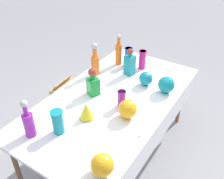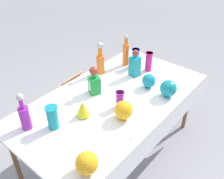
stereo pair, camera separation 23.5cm
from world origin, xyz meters
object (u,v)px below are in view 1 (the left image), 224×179
at_px(square_decanter_0, 93,83).
at_px(round_bowl_0, 128,109).
at_px(slender_vase_0, 142,59).
at_px(slender_vase_3, 128,56).
at_px(cardboard_box_behind_left, 69,97).
at_px(round_bowl_2, 146,79).
at_px(slender_vase_1, 122,98).
at_px(square_decanter_1, 130,63).
at_px(tall_bottle_0, 119,52).
at_px(round_bowl_3, 166,85).
at_px(fluted_vase_0, 86,111).
at_px(round_bowl_1, 102,165).
at_px(slender_vase_2, 58,121).
at_px(tall_bottle_1, 28,122).
at_px(tall_bottle_2, 95,61).

distance_m(square_decanter_0, round_bowl_0, 0.48).
distance_m(slender_vase_0, slender_vase_3, 0.17).
height_order(slender_vase_3, cardboard_box_behind_left, slender_vase_3).
relative_size(slender_vase_0, round_bowl_2, 1.48).
bearing_deg(slender_vase_1, slender_vase_0, 12.94).
bearing_deg(slender_vase_3, square_decanter_1, -146.55).
height_order(tall_bottle_0, round_bowl_3, tall_bottle_0).
relative_size(slender_vase_0, round_bowl_0, 1.28).
relative_size(slender_vase_1, slender_vase_3, 0.77).
bearing_deg(fluted_vase_0, round_bowl_1, -131.89).
height_order(slender_vase_0, fluted_vase_0, slender_vase_0).
distance_m(slender_vase_1, round_bowl_1, 0.75).
xyz_separation_m(slender_vase_3, cardboard_box_behind_left, (-0.29, 0.73, -0.70)).
bearing_deg(square_decanter_1, tall_bottle_0, 59.94).
height_order(slender_vase_2, round_bowl_2, slender_vase_2).
distance_m(square_decanter_1, round_bowl_3, 0.49).
relative_size(tall_bottle_1, square_decanter_0, 1.19).
xyz_separation_m(slender_vase_2, slender_vase_3, (1.28, 0.09, 0.00)).
height_order(slender_vase_1, round_bowl_3, round_bowl_3).
bearing_deg(round_bowl_0, round_bowl_3, -13.66).
xyz_separation_m(fluted_vase_0, round_bowl_3, (0.74, -0.42, 0.01)).
xyz_separation_m(square_decanter_0, round_bowl_1, (-0.72, -0.61, -0.04)).
height_order(round_bowl_1, cardboard_box_behind_left, round_bowl_1).
bearing_deg(tall_bottle_2, slender_vase_2, -162.05).
height_order(tall_bottle_0, tall_bottle_2, tall_bottle_0).
distance_m(slender_vase_3, round_bowl_2, 0.46).
distance_m(tall_bottle_2, round_bowl_2, 0.58).
height_order(slender_vase_1, round_bowl_0, round_bowl_0).
height_order(tall_bottle_1, tall_bottle_2, tall_bottle_2).
relative_size(fluted_vase_0, round_bowl_3, 0.90).
bearing_deg(square_decanter_0, round_bowl_2, -40.66).
relative_size(square_decanter_1, round_bowl_3, 1.78).
distance_m(square_decanter_1, fluted_vase_0, 0.85).
xyz_separation_m(tall_bottle_1, round_bowl_3, (1.14, -0.67, -0.04)).
bearing_deg(round_bowl_0, tall_bottle_1, 138.24).
xyz_separation_m(slender_vase_0, slender_vase_3, (-0.01, 0.17, -0.00)).
xyz_separation_m(slender_vase_2, round_bowl_0, (0.46, -0.37, -0.02)).
bearing_deg(slender_vase_1, slender_vase_2, 155.89).
height_order(square_decanter_0, round_bowl_1, square_decanter_0).
relative_size(slender_vase_3, fluted_vase_0, 1.38).
height_order(tall_bottle_0, slender_vase_2, tall_bottle_0).
distance_m(tall_bottle_1, fluted_vase_0, 0.48).
distance_m(tall_bottle_0, round_bowl_3, 0.74).
xyz_separation_m(slender_vase_1, fluted_vase_0, (-0.31, 0.17, -0.01)).
bearing_deg(slender_vase_3, fluted_vase_0, -170.29).
bearing_deg(tall_bottle_1, slender_vase_1, -30.49).
distance_m(tall_bottle_1, square_decanter_1, 1.27).
bearing_deg(tall_bottle_2, fluted_vase_0, -149.78).
distance_m(square_decanter_0, slender_vase_0, 0.73).
bearing_deg(slender_vase_1, tall_bottle_1, 149.51).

